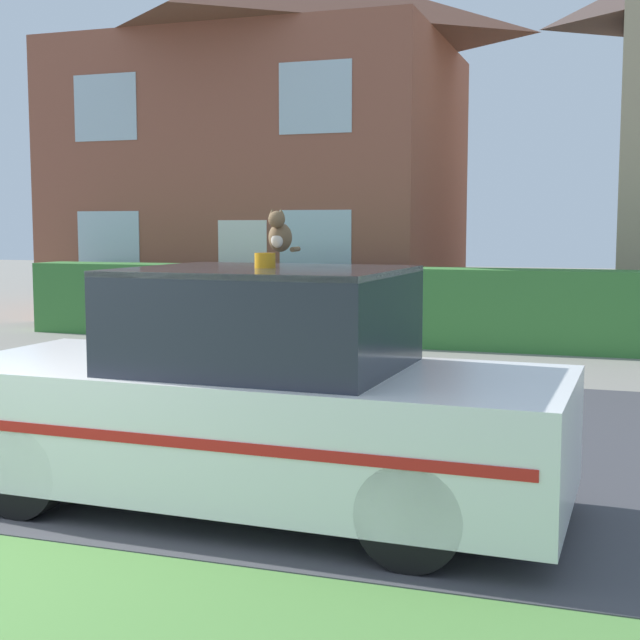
# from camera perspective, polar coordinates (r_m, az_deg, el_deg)

# --- Properties ---
(road_strip) EXTENTS (28.00, 6.56, 0.01)m
(road_strip) POSITION_cam_1_polar(r_m,az_deg,el_deg) (8.99, -6.91, -6.77)
(road_strip) COLOR #424247
(road_strip) RESTS_ON ground
(garden_hedge) EXTENTS (15.97, 0.86, 1.30)m
(garden_hedge) POSITION_cam_1_polar(r_m,az_deg,el_deg) (14.77, 9.03, 0.76)
(garden_hedge) COLOR #3D7F38
(garden_hedge) RESTS_ON ground
(police_car) EXTENTS (4.44, 1.87, 1.80)m
(police_car) POSITION_cam_1_polar(r_m,az_deg,el_deg) (6.30, -4.21, -5.09)
(police_car) COLOR black
(police_car) RESTS_ON road_strip
(cat) EXTENTS (0.20, 0.35, 0.30)m
(cat) POSITION_cam_1_polar(r_m,az_deg,el_deg) (6.34, -2.59, 5.49)
(cat) COLOR brown
(cat) RESTS_ON police_car
(house_left) EXTENTS (8.37, 6.46, 7.90)m
(house_left) POSITION_cam_1_polar(r_m,az_deg,el_deg) (20.28, -3.43, 11.79)
(house_left) COLOR #93513D
(house_left) RESTS_ON ground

